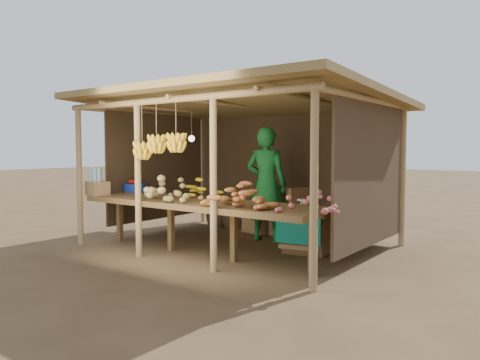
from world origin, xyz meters
The scene contains 13 objects.
ground centered at (0.00, 0.00, 0.00)m, with size 60.00×60.00×0.00m, color brown.
stall_structure centered at (-0.02, 0.08, 1.92)m, with size 4.70×3.50×2.43m.
counter centered at (0.00, -0.95, 0.74)m, with size 3.90×1.05×0.80m.
potato_heap centered at (-0.43, -1.23, 0.98)m, with size 0.98×0.59×0.37m, color olive, non-canonical shape.
sweet_potato_heap centered at (0.92, -1.25, 0.98)m, with size 0.91×0.55×0.36m, color #B0632D, non-canonical shape.
onion_heap centered at (1.90, -1.18, 0.98)m, with size 0.72×0.43×0.35m, color #B25756, non-canonical shape.
banana_pile centered at (-0.33, -0.56, 0.97)m, with size 0.62×0.37×0.35m, color gold, non-canonical shape.
tomato_basin centered at (-1.90, -0.53, 0.89)m, with size 0.40×0.40×0.21m.
bottle_box centered at (-1.90, -1.31, 0.97)m, with size 0.40×0.34×0.44m.
vendor centered at (0.15, 0.54, 0.96)m, with size 0.70×0.46×1.91m, color #17682A.
tarp_crate centered at (1.12, 0.17, 0.33)m, with size 0.77×0.70×0.81m.
carton_stack centered at (0.09, 1.03, 0.38)m, with size 1.23×0.55×0.87m.
burlap_sacks centered at (-1.26, 1.20, 0.26)m, with size 0.85×0.45×0.60m.
Camera 1 is at (4.43, -5.97, 1.55)m, focal length 35.00 mm.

